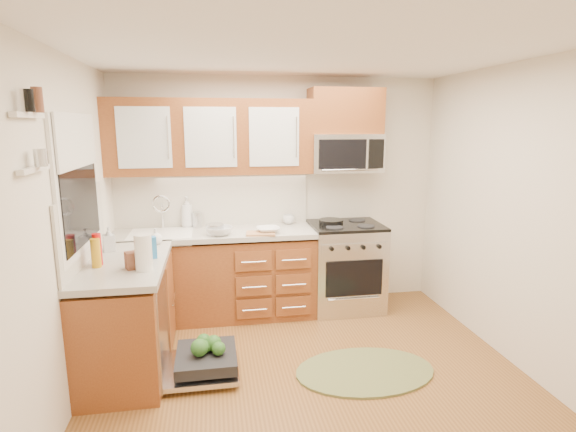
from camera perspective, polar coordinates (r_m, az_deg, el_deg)
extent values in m
plane|color=brown|center=(3.76, 3.19, -20.59)|extent=(3.50, 3.50, 0.00)
plane|color=white|center=(3.22, 3.72, 20.47)|extent=(3.50, 3.50, 0.00)
cube|color=silver|center=(4.96, -1.14, 2.87)|extent=(3.50, 0.04, 2.50)
cube|color=silver|center=(1.71, 17.30, -15.05)|extent=(3.50, 0.04, 2.50)
cube|color=silver|center=(3.35, -27.20, -2.67)|extent=(0.04, 3.50, 2.50)
cube|color=silver|center=(4.04, 28.41, -0.54)|extent=(0.04, 3.50, 2.50)
cube|color=brown|center=(4.81, -9.19, -7.68)|extent=(2.05, 0.60, 0.85)
cube|color=brown|center=(4.02, -19.67, -12.22)|extent=(0.60, 1.25, 0.85)
cube|color=#BBB6AB|center=(4.67, -9.38, -2.21)|extent=(2.07, 0.64, 0.05)
cube|color=#BBB6AB|center=(3.85, -20.00, -5.73)|extent=(0.64, 1.27, 0.05)
cube|color=beige|center=(4.90, -9.53, 2.13)|extent=(2.05, 0.02, 0.57)
cube|color=beige|center=(3.84, -24.64, -1.36)|extent=(0.02, 1.25, 0.57)
cube|color=brown|center=(4.88, 7.26, 13.06)|extent=(0.76, 0.35, 0.47)
cube|color=white|center=(3.73, -25.24, 8.64)|extent=(0.02, 0.96, 0.40)
cube|color=white|center=(2.92, -30.13, 11.03)|extent=(0.04, 0.40, 0.03)
cube|color=white|center=(2.93, -29.54, 5.19)|extent=(0.04, 0.40, 0.03)
cylinder|color=black|center=(4.84, 5.48, -0.73)|extent=(0.33, 0.33, 0.05)
cylinder|color=silver|center=(4.51, -9.28, -1.66)|extent=(0.18, 0.18, 0.11)
cube|color=#AB744E|center=(4.47, -3.48, -2.22)|extent=(0.31, 0.22, 0.02)
cylinder|color=silver|center=(4.86, -11.48, -0.47)|extent=(0.13, 0.13, 0.16)
cylinder|color=white|center=(3.53, -17.88, -4.42)|extent=(0.16, 0.16, 0.27)
cylinder|color=gold|center=(3.73, -23.22, -4.34)|extent=(0.09, 0.09, 0.22)
cylinder|color=red|center=(3.78, -23.05, -3.93)|extent=(0.07, 0.07, 0.25)
cube|color=brown|center=(3.61, -18.89, -5.30)|extent=(0.16, 0.14, 0.13)
cube|color=#2978C2|center=(3.83, -17.22, -3.88)|extent=(0.13, 0.10, 0.18)
imported|color=#999999|center=(4.54, -2.53, -1.78)|extent=(0.25, 0.25, 0.06)
imported|color=#999999|center=(4.49, -8.71, -1.89)|extent=(0.31, 0.31, 0.08)
imported|color=#999999|center=(4.93, 0.09, -0.43)|extent=(0.15, 0.15, 0.10)
imported|color=#999999|center=(4.87, -12.71, 0.51)|extent=(0.16, 0.16, 0.33)
imported|color=#999999|center=(4.16, -21.79, -2.73)|extent=(0.12, 0.12, 0.21)
imported|color=#999999|center=(4.26, -16.45, -2.50)|extent=(0.14, 0.14, 0.15)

